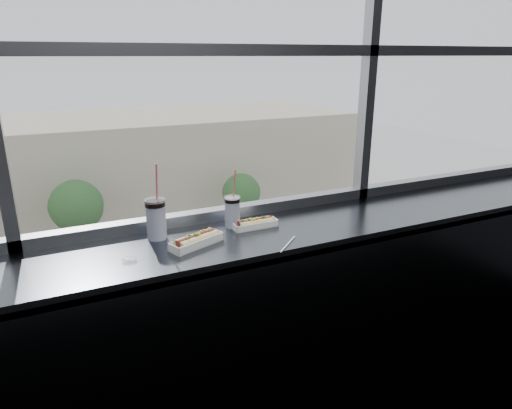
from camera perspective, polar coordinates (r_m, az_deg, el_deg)
name	(u,v)px	position (r m, az deg, el deg)	size (l,w,h in m)	color
wall_back_lower	(218,305)	(2.81, -4.82, -12.43)	(6.00, 6.00, 0.00)	black
counter	(234,241)	(2.34, -2.76, -4.60)	(6.00, 0.55, 0.06)	#4C5258
counter_fascia	(255,355)	(2.40, -0.08, -18.33)	(6.00, 0.04, 1.04)	#4C5258
hotdog_tray_left	(196,240)	(2.22, -7.47, -4.43)	(0.29, 0.19, 0.07)	white
hotdog_tray_right	(255,223)	(2.43, -0.10, -2.35)	(0.24, 0.08, 0.06)	white
soda_cup_left	(156,217)	(2.31, -12.40, -1.54)	(0.11, 0.11, 0.39)	white
soda_cup_right	(232,210)	(2.42, -2.97, -0.73)	(0.09, 0.09, 0.32)	white
loose_straw	(288,244)	(2.22, 4.00, -4.96)	(0.01, 0.01, 0.21)	white
wrapper	(129,259)	(2.12, -15.55, -6.61)	(0.08, 0.06, 0.02)	silver
plaza_ground	(60,197)	(47.58, -23.35, 0.87)	(120.00, 120.00, 0.00)	#A9A8A7
street_asphalt	(86,319)	(25.77, -20.51, -13.22)	(80.00, 10.00, 0.06)	black
far_sidewalk	(73,259)	(32.94, -21.91, -6.35)	(80.00, 6.00, 0.04)	#A9A8A7
far_building	(57,169)	(41.27, -23.63, 4.12)	(50.00, 14.00, 8.00)	#B6AD92
car_near_c	(60,352)	(21.81, -23.31, -16.54)	(6.08, 2.53, 2.03)	maroon
car_near_d	(206,317)	(22.66, -6.30, -13.86)	(5.53, 2.31, 1.84)	#B8B6A2
car_far_b	(87,267)	(28.86, -20.41, -7.28)	(6.30, 2.62, 2.10)	#AE200E
car_near_e	(334,283)	(25.54, 9.70, -9.67)	(6.51, 2.71, 2.17)	#483C9D
car_far_c	(258,236)	(31.48, 0.28, -3.98)	(6.11, 2.55, 2.04)	white
pedestrian_c	(164,229)	(33.59, -11.39, -2.96)	(0.89, 0.67, 2.01)	#66605B
pedestrian_d	(178,227)	(33.54, -9.72, -2.79)	(0.94, 0.71, 2.12)	#66605B
tree_center	(76,206)	(31.71, -21.54, -0.20)	(3.44, 3.44, 5.38)	#47382B
tree_right	(241,193)	(34.45, -1.84, 1.50)	(2.90, 2.90, 4.53)	#47382B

